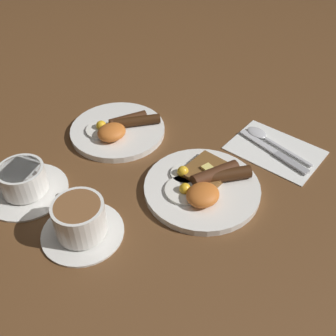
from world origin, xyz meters
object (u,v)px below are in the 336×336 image
at_px(breakfast_plate_near, 204,185).
at_px(breakfast_plate_far, 118,129).
at_px(knife, 277,153).
at_px(teacup_near, 80,221).
at_px(spoon, 263,136).
at_px(teacup_far, 24,182).

relative_size(breakfast_plate_near, breakfast_plate_far, 1.05).
xyz_separation_m(breakfast_plate_near, knife, (0.20, -0.05, -0.01)).
xyz_separation_m(teacup_near, spoon, (0.47, -0.08, -0.03)).
bearing_deg(teacup_near, knife, -17.15).
height_order(breakfast_plate_near, teacup_far, teacup_far).
distance_m(teacup_far, knife, 0.55).
bearing_deg(teacup_near, breakfast_plate_far, 37.08).
relative_size(breakfast_plate_near, spoon, 1.30).
bearing_deg(knife, spoon, -20.00).
distance_m(breakfast_plate_near, breakfast_plate_far, 0.27).
distance_m(breakfast_plate_far, spoon, 0.35).
xyz_separation_m(breakfast_plate_far, teacup_near, (-0.25, -0.19, 0.02)).
bearing_deg(breakfast_plate_near, spoon, 2.69).
distance_m(breakfast_plate_near, teacup_far, 0.36).
xyz_separation_m(breakfast_plate_near, teacup_far, (-0.26, 0.26, 0.01)).
distance_m(breakfast_plate_near, teacup_near, 0.26).
bearing_deg(teacup_far, breakfast_plate_near, -45.38).
xyz_separation_m(breakfast_plate_far, spoon, (0.23, -0.26, -0.00)).
relative_size(breakfast_plate_far, teacup_far, 1.35).
height_order(breakfast_plate_near, breakfast_plate_far, same).
bearing_deg(spoon, teacup_far, 68.58).
bearing_deg(teacup_far, knife, -33.89).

